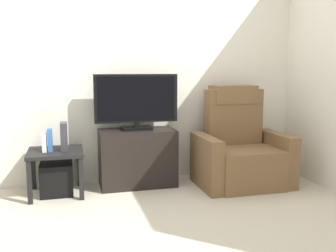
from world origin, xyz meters
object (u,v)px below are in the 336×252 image
at_px(tv_stand, 137,158).
at_px(book_leftmost, 44,143).
at_px(book_middle, 50,140).
at_px(television, 136,101).
at_px(game_console, 64,136).
at_px(side_table, 56,157).
at_px(recliner_armchair, 240,151).
at_px(subwoofer_box, 57,179).

height_order(tv_stand, book_leftmost, book_leftmost).
relative_size(tv_stand, book_middle, 3.63).
xyz_separation_m(television, game_console, (-0.76, -0.10, -0.34)).
bearing_deg(side_table, book_leftmost, -168.69).
bearing_deg(book_middle, television, 8.18).
relative_size(television, recliner_armchair, 0.83).
bearing_deg(side_table, game_console, 6.34).
height_order(book_leftmost, book_middle, book_middle).
distance_m(book_middle, game_console, 0.14).
xyz_separation_m(subwoofer_box, book_middle, (-0.05, -0.02, 0.41)).
bearing_deg(television, game_console, -172.58).
relative_size(television, side_table, 1.66).
bearing_deg(recliner_armchair, television, 156.10).
bearing_deg(subwoofer_box, book_middle, -156.61).
relative_size(subwoofer_box, book_middle, 1.43).
bearing_deg(subwoofer_box, television, 7.30).
bearing_deg(television, subwoofer_box, -172.70).
bearing_deg(side_table, subwoofer_box, -90.00).
bearing_deg(book_middle, game_console, 12.42).
bearing_deg(tv_stand, subwoofer_box, -173.93).
bearing_deg(subwoofer_box, book_leftmost, -168.69).
distance_m(subwoofer_box, book_leftmost, 0.40).
bearing_deg(book_middle, recliner_armchair, -3.20).
height_order(recliner_armchair, book_middle, recliner_armchair).
distance_m(side_table, book_middle, 0.19).
relative_size(tv_stand, recliner_armchair, 0.75).
distance_m(tv_stand, game_console, 0.82).
bearing_deg(book_middle, book_leftmost, 180.00).
xyz_separation_m(tv_stand, television, (0.00, 0.02, 0.62)).
height_order(book_middle, game_console, game_console).
relative_size(television, subwoofer_box, 2.80).
height_order(television, side_table, television).
height_order(tv_stand, book_middle, book_middle).
height_order(tv_stand, game_console, game_console).
height_order(tv_stand, recliner_armchair, recliner_armchair).
xyz_separation_m(television, subwoofer_box, (-0.85, -0.11, -0.77)).
bearing_deg(recliner_armchair, side_table, 164.51).
xyz_separation_m(television, book_leftmost, (-0.95, -0.13, -0.39)).
xyz_separation_m(side_table, book_middle, (-0.05, -0.02, 0.18)).
distance_m(recliner_armchair, book_middle, 2.02).
relative_size(recliner_armchair, subwoofer_box, 3.36).
bearing_deg(television, tv_stand, -90.00).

